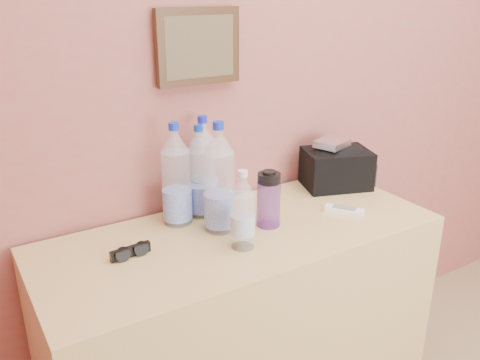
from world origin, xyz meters
name	(u,v)px	position (x,y,z in m)	size (l,w,h in m)	color
picture_frame	(198,47)	(-0.53, 1.98, 1.40)	(0.30, 0.03, 0.25)	#382311
dresser	(241,335)	(-0.53, 1.70, 0.42)	(1.33, 0.56, 0.83)	tan
pet_large_a	(176,180)	(-0.68, 1.88, 0.99)	(0.09, 0.09, 0.35)	silver
pet_large_b	(204,169)	(-0.55, 1.93, 0.98)	(0.09, 0.09, 0.34)	white
pet_large_c	(200,176)	(-0.58, 1.89, 0.98)	(0.09, 0.09, 0.33)	#C4E2FC
pet_large_d	(219,184)	(-0.58, 1.76, 0.99)	(0.10, 0.10, 0.37)	white
pet_small	(243,214)	(-0.58, 1.61, 0.94)	(0.07, 0.07, 0.25)	white
nalgene_bottle	(269,199)	(-0.43, 1.70, 0.93)	(0.08, 0.08, 0.19)	#632A86
sunglasses	(130,251)	(-0.90, 1.74, 0.85)	(0.13, 0.05, 0.03)	black
ac_remote	(344,210)	(-0.14, 1.64, 0.84)	(0.14, 0.04, 0.02)	silver
toiletry_bag	(336,166)	(0.00, 1.85, 0.92)	(0.25, 0.18, 0.17)	black
foil_packet	(332,143)	(-0.03, 1.85, 1.02)	(0.12, 0.10, 0.03)	silver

